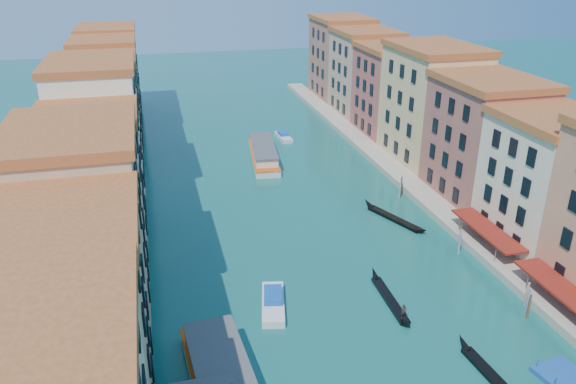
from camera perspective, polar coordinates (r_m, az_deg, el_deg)
name	(u,v)px	position (r m, az deg, el deg)	size (l,w,h in m)	color
left_bank_palazzos	(96,146)	(85.52, -18.89, 4.43)	(12.80, 128.40, 21.00)	beige
right_bank_palazzos	(448,119)	(97.95, 15.90, 7.16)	(12.80, 128.40, 21.00)	#A35444
quay	(399,175)	(97.26, 11.19, 1.74)	(4.00, 140.00, 1.00)	#A89F88
restaurant_awnings	(575,300)	(65.08, 27.17, -9.72)	(3.20, 44.55, 3.12)	maroon
mooring_poles_right	(512,287)	(67.83, 21.80, -8.98)	(1.44, 54.24, 3.20)	brown
vaporetto_far	(264,153)	(103.58, -2.50, 4.00)	(6.51, 19.41, 2.83)	silver
gondola_fore	(390,298)	(63.93, 10.31, -10.59)	(1.38, 11.65, 2.32)	black
gondola_right	(498,380)	(56.02, 20.53, -17.46)	(1.81, 11.90, 2.37)	black
gondola_far	(393,217)	(82.05, 10.60, -2.53)	(5.65, 12.10, 1.80)	black
motorboat_mid	(273,302)	(62.02, -1.53, -11.10)	(3.89, 7.89, 1.57)	silver
motorboat_far	(283,136)	(115.39, -0.46, 5.69)	(2.39, 6.65, 1.36)	silver
blue_dock	(572,384)	(58.53, 26.89, -16.97)	(4.94, 6.57, 0.50)	#194C9C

